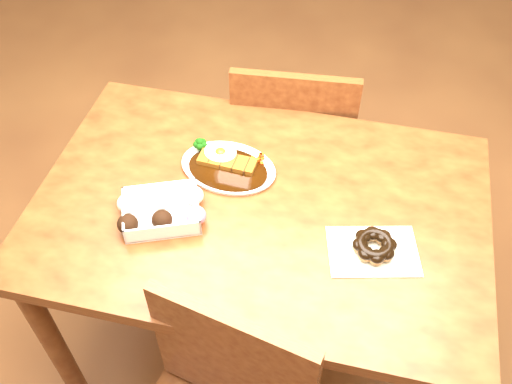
% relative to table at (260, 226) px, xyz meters
% --- Properties ---
extents(ground, '(6.00, 6.00, 0.00)m').
position_rel_table_xyz_m(ground, '(0.00, 0.00, -0.65)').
color(ground, brown).
rests_on(ground, ground).
extents(table, '(1.20, 0.80, 0.75)m').
position_rel_table_xyz_m(table, '(0.00, 0.00, 0.00)').
color(table, '#4C1F0F').
rests_on(table, ground).
extents(chair_far, '(0.46, 0.46, 0.87)m').
position_rel_table_xyz_m(chair_far, '(0.00, 0.54, -0.17)').
color(chair_far, '#4C1F0F').
rests_on(chair_far, ground).
extents(katsu_curry_plate, '(0.29, 0.23, 0.05)m').
position_rel_table_xyz_m(katsu_curry_plate, '(-0.12, 0.11, 0.11)').
color(katsu_curry_plate, white).
rests_on(katsu_curry_plate, table).
extents(donut_box, '(0.24, 0.21, 0.06)m').
position_rel_table_xyz_m(donut_box, '(-0.24, -0.10, 0.13)').
color(donut_box, white).
rests_on(donut_box, table).
extents(pon_de_ring, '(0.25, 0.20, 0.04)m').
position_rel_table_xyz_m(pon_de_ring, '(0.31, -0.09, 0.12)').
color(pon_de_ring, silver).
rests_on(pon_de_ring, table).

